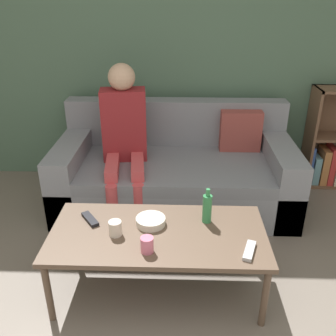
{
  "coord_description": "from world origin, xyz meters",
  "views": [
    {
      "loc": [
        -0.06,
        -0.72,
        1.74
      ],
      "look_at": [
        -0.14,
        1.64,
        0.6
      ],
      "focal_mm": 40.0,
      "sensor_mm": 36.0,
      "label": 1
    }
  ],
  "objects_px": {
    "couch": "(176,173)",
    "tv_remote_0": "(249,251)",
    "cup_near": "(147,245)",
    "snack_bowl": "(151,221)",
    "person_adult": "(124,131)",
    "cup_far": "(115,228)",
    "bottle": "(207,208)",
    "coffee_table": "(158,237)",
    "tv_remote_1": "(90,219)"
  },
  "relations": [
    {
      "from": "couch",
      "to": "person_adult",
      "type": "xyz_separation_m",
      "value": [
        -0.43,
        -0.09,
        0.42
      ]
    },
    {
      "from": "tv_remote_0",
      "to": "tv_remote_1",
      "type": "xyz_separation_m",
      "value": [
        -0.94,
        0.28,
        0.0
      ]
    },
    {
      "from": "cup_far",
      "to": "snack_bowl",
      "type": "height_order",
      "value": "cup_far"
    },
    {
      "from": "snack_bowl",
      "to": "tv_remote_0",
      "type": "bearing_deg",
      "value": -24.31
    },
    {
      "from": "snack_bowl",
      "to": "person_adult",
      "type": "bearing_deg",
      "value": 106.78
    },
    {
      "from": "cup_near",
      "to": "tv_remote_0",
      "type": "relative_size",
      "value": 0.52
    },
    {
      "from": "cup_far",
      "to": "person_adult",
      "type": "bearing_deg",
      "value": 94.61
    },
    {
      "from": "coffee_table",
      "to": "snack_bowl",
      "type": "xyz_separation_m",
      "value": [
        -0.05,
        0.08,
        0.06
      ]
    },
    {
      "from": "couch",
      "to": "tv_remote_0",
      "type": "height_order",
      "value": "couch"
    },
    {
      "from": "couch",
      "to": "cup_far",
      "type": "relative_size",
      "value": 21.86
    },
    {
      "from": "cup_near",
      "to": "snack_bowl",
      "type": "relative_size",
      "value": 0.5
    },
    {
      "from": "person_adult",
      "to": "bottle",
      "type": "distance_m",
      "value": 1.11
    },
    {
      "from": "coffee_table",
      "to": "person_adult",
      "type": "height_order",
      "value": "person_adult"
    },
    {
      "from": "person_adult",
      "to": "tv_remote_1",
      "type": "xyz_separation_m",
      "value": [
        -0.1,
        -0.92,
        -0.25
      ]
    },
    {
      "from": "couch",
      "to": "tv_remote_1",
      "type": "relative_size",
      "value": 11.99
    },
    {
      "from": "tv_remote_1",
      "to": "snack_bowl",
      "type": "relative_size",
      "value": 0.91
    },
    {
      "from": "couch",
      "to": "bottle",
      "type": "relative_size",
      "value": 8.71
    },
    {
      "from": "person_adult",
      "to": "cup_far",
      "type": "relative_size",
      "value": 13.39
    },
    {
      "from": "bottle",
      "to": "cup_far",
      "type": "bearing_deg",
      "value": -163.81
    },
    {
      "from": "cup_far",
      "to": "bottle",
      "type": "distance_m",
      "value": 0.57
    },
    {
      "from": "bottle",
      "to": "person_adult",
      "type": "bearing_deg",
      "value": 124.94
    },
    {
      "from": "snack_bowl",
      "to": "bottle",
      "type": "xyz_separation_m",
      "value": [
        0.34,
        0.04,
        0.07
      ]
    },
    {
      "from": "person_adult",
      "to": "bottle",
      "type": "height_order",
      "value": "person_adult"
    },
    {
      "from": "tv_remote_0",
      "to": "tv_remote_1",
      "type": "bearing_deg",
      "value": -177.83
    },
    {
      "from": "cup_near",
      "to": "tv_remote_0",
      "type": "height_order",
      "value": "cup_near"
    },
    {
      "from": "tv_remote_1",
      "to": "cup_near",
      "type": "bearing_deg",
      "value": -73.0
    },
    {
      "from": "bottle",
      "to": "coffee_table",
      "type": "bearing_deg",
      "value": -157.41
    },
    {
      "from": "bottle",
      "to": "tv_remote_1",
      "type": "bearing_deg",
      "value": -178.74
    },
    {
      "from": "tv_remote_1",
      "to": "bottle",
      "type": "distance_m",
      "value": 0.73
    },
    {
      "from": "cup_near",
      "to": "snack_bowl",
      "type": "distance_m",
      "value": 0.27
    },
    {
      "from": "coffee_table",
      "to": "snack_bowl",
      "type": "height_order",
      "value": "snack_bowl"
    },
    {
      "from": "coffee_table",
      "to": "bottle",
      "type": "bearing_deg",
      "value": 22.59
    },
    {
      "from": "coffee_table",
      "to": "cup_far",
      "type": "xyz_separation_m",
      "value": [
        -0.25,
        -0.03,
        0.08
      ]
    },
    {
      "from": "person_adult",
      "to": "cup_far",
      "type": "xyz_separation_m",
      "value": [
        0.09,
        -1.06,
        -0.22
      ]
    },
    {
      "from": "coffee_table",
      "to": "tv_remote_0",
      "type": "height_order",
      "value": "tv_remote_0"
    },
    {
      "from": "snack_bowl",
      "to": "coffee_table",
      "type": "bearing_deg",
      "value": -58.94
    },
    {
      "from": "couch",
      "to": "cup_far",
      "type": "xyz_separation_m",
      "value": [
        -0.34,
        -1.14,
        0.2
      ]
    },
    {
      "from": "coffee_table",
      "to": "cup_near",
      "type": "xyz_separation_m",
      "value": [
        -0.05,
        -0.18,
        0.08
      ]
    },
    {
      "from": "coffee_table",
      "to": "snack_bowl",
      "type": "relative_size",
      "value": 7.08
    },
    {
      "from": "tv_remote_1",
      "to": "couch",
      "type": "bearing_deg",
      "value": 26.75
    },
    {
      "from": "couch",
      "to": "tv_remote_1",
      "type": "xyz_separation_m",
      "value": [
        -0.52,
        -1.0,
        0.17
      ]
    },
    {
      "from": "cup_near",
      "to": "bottle",
      "type": "distance_m",
      "value": 0.46
    },
    {
      "from": "coffee_table",
      "to": "cup_far",
      "type": "height_order",
      "value": "cup_far"
    },
    {
      "from": "tv_remote_1",
      "to": "cup_far",
      "type": "bearing_deg",
      "value": -73.47
    },
    {
      "from": "coffee_table",
      "to": "cup_far",
      "type": "bearing_deg",
      "value": -172.03
    },
    {
      "from": "cup_near",
      "to": "tv_remote_1",
      "type": "height_order",
      "value": "cup_near"
    },
    {
      "from": "coffee_table",
      "to": "cup_far",
      "type": "distance_m",
      "value": 0.26
    },
    {
      "from": "bottle",
      "to": "snack_bowl",
      "type": "bearing_deg",
      "value": -173.1
    },
    {
      "from": "person_adult",
      "to": "cup_near",
      "type": "bearing_deg",
      "value": -83.39
    },
    {
      "from": "bottle",
      "to": "cup_near",
      "type": "bearing_deg",
      "value": -138.27
    }
  ]
}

